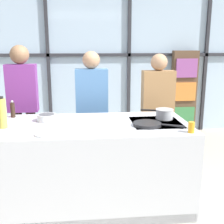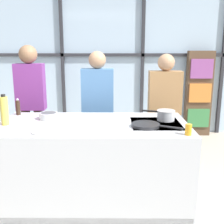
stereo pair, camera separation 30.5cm
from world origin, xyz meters
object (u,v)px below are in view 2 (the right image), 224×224
Objects in this scene: oil_bottle at (4,111)px; spectator_far_left at (31,99)px; spectator_center_left at (98,104)px; juice_glass_near at (188,130)px; spectator_center_right at (164,106)px; mixing_bowl at (49,116)px; saucepan at (166,115)px; frying_pan at (146,125)px; pepper_grinder at (18,107)px; white_plate at (44,132)px.

spectator_far_left is at bearing 89.94° from oil_bottle.
juice_glass_near is at bearing 125.74° from spectator_center_left.
mixing_bowl is at bearing 26.07° from spectator_center_right.
spectator_center_left is at bearing 125.74° from juice_glass_near.
spectator_far_left is 16.52× the size of juice_glass_near.
oil_bottle reaches higher than saucepan.
frying_pan is (1.46, -1.00, -0.08)m from spectator_far_left.
spectator_center_left is 1.05m from pepper_grinder.
white_plate is at bearing 41.40° from spectator_center_right.
frying_pan is (-0.36, -1.00, 0.02)m from spectator_center_right.
spectator_center_left is at bearing 69.48° from white_plate.
white_plate is 1.09× the size of mixing_bowl.
spectator_center_right is 1.06m from frying_pan.
frying_pan is at bearing -18.67° from pepper_grinder.
spectator_center_right reaches higher than white_plate.
spectator_center_left is at bearing 45.78° from oil_bottle.
spectator_far_left is 8.23× the size of mixing_bowl.
frying_pan is (0.55, -1.00, -0.01)m from spectator_center_left.
mixing_bowl is at bearing 177.89° from saucepan.
pepper_grinder is (-1.83, -0.50, 0.09)m from spectator_center_right.
spectator_center_right is at bearing 81.07° from saucepan.
spectator_center_left is 1.09m from saucepan.
spectator_center_right is at bearing -180.00° from spectator_center_left.
saucepan is (-0.12, -0.74, 0.06)m from spectator_center_right.
spectator_far_left reaches higher than spectator_center_left.
juice_glass_near is at bearing 90.04° from spectator_center_right.
juice_glass_near is at bearing -21.77° from mixing_bowl.
mixing_bowl reaches higher than white_plate.
frying_pan is 2.37× the size of mixing_bowl.
spectator_center_left is 1.14m from frying_pan.
pepper_grinder reaches higher than mixing_bowl.
spectator_far_left is at bearing 0.00° from spectator_center_right.
pepper_grinder reaches higher than saucepan.
pepper_grinder is at bearing 157.34° from juice_glass_near.
mixing_bowl is 0.48m from oil_bottle.
spectator_far_left is at bearing 156.37° from saucepan.
oil_bottle is at bearing -88.68° from pepper_grinder.
spectator_far_left reaches higher than saucepan.
oil_bottle is (-1.46, 0.06, 0.13)m from frying_pan.
saucepan reaches higher than white_plate.
mixing_bowl is 1.53m from juice_glass_near.
saucepan is at bearing 81.07° from spectator_center_right.
juice_glass_near is (0.91, -1.26, 0.03)m from spectator_center_left.
juice_glass_near reaches higher than mixing_bowl.
spectator_far_left is 2.22m from juice_glass_near.
pepper_grinder is (-1.47, 0.50, 0.07)m from frying_pan.
spectator_center_right is at bearing 27.21° from oil_bottle.
frying_pan is 2.17× the size of white_plate.
frying_pan is at bearing 11.16° from white_plate.
mixing_bowl is at bearing 97.55° from white_plate.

